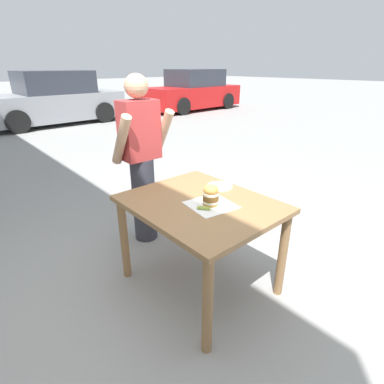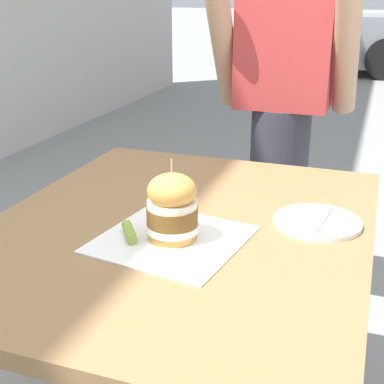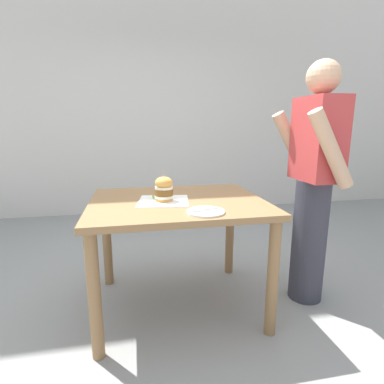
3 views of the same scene
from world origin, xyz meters
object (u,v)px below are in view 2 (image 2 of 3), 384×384
at_px(side_plate_with_forks, 317,222).
at_px(sandwich, 172,207).
at_px(patio_table, 179,265).
at_px(pickle_spear, 130,232).
at_px(diner_across_table, 282,111).

bearing_deg(side_plate_with_forks, sandwich, -146.77).
distance_m(sandwich, side_plate_with_forks, 0.38).
bearing_deg(sandwich, patio_table, 101.53).
height_order(sandwich, pickle_spear, sandwich).
bearing_deg(pickle_spear, sandwich, 15.76).
xyz_separation_m(sandwich, side_plate_with_forks, (0.31, 0.21, -0.08)).
bearing_deg(sandwich, diner_across_table, 86.63).
bearing_deg(diner_across_table, side_plate_with_forks, -73.19).
height_order(sandwich, diner_across_table, diner_across_table).
relative_size(patio_table, side_plate_with_forks, 5.22).
xyz_separation_m(pickle_spear, side_plate_with_forks, (0.41, 0.23, -0.01)).
relative_size(side_plate_with_forks, diner_across_table, 0.13).
distance_m(patio_table, side_plate_with_forks, 0.37).
distance_m(pickle_spear, diner_across_table, 1.08).
height_order(patio_table, sandwich, sandwich).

